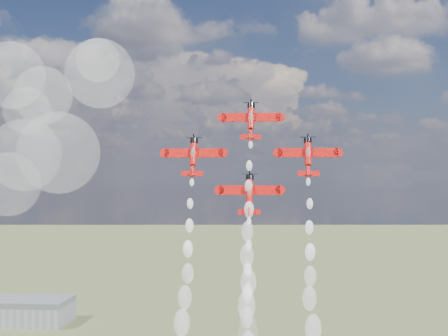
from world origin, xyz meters
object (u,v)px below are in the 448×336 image
object	(u,v)px
plane_left	(193,156)
plane_slot	(249,193)
plane_lead	(251,120)
hangar	(22,311)
plane_right	(308,156)

from	to	relation	value
plane_left	plane_slot	distance (m)	15.98
plane_lead	plane_slot	world-z (taller)	plane_lead
hangar	plane_left	size ratio (longest dim) A/B	3.67
plane_lead	plane_right	xyz separation A→B (m)	(13.09, -3.51, -8.46)
plane_left	plane_lead	bearing A→B (deg)	15.01
plane_left	plane_right	bearing A→B (deg)	0.00
hangar	plane_lead	size ratio (longest dim) A/B	3.67
plane_right	plane_slot	size ratio (longest dim) A/B	1.00
plane_right	plane_lead	bearing A→B (deg)	164.99
plane_slot	plane_right	bearing A→B (deg)	15.01
plane_slot	hangar	bearing A→B (deg)	125.28
plane_lead	plane_right	world-z (taller)	plane_lead
plane_right	plane_slot	xyz separation A→B (m)	(-13.09, -3.51, -8.46)
plane_lead	plane_right	distance (m)	15.98
hangar	plane_right	bearing A→B (deg)	-51.55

